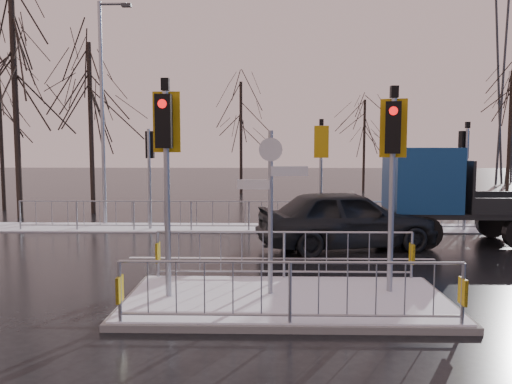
{
  "coord_description": "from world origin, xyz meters",
  "views": [
    {
      "loc": [
        -0.36,
        -9.06,
        2.92
      ],
      "look_at": [
        -0.64,
        3.27,
        1.8
      ],
      "focal_mm": 35.0,
      "sensor_mm": 36.0,
      "label": 1
    }
  ],
  "objects_px": {
    "flatbed_truck": "(450,192)",
    "traffic_island": "(286,283)",
    "street_lamp_left": "(104,104)",
    "car_far_lane": "(346,219)"
  },
  "relations": [
    {
      "from": "flatbed_truck",
      "to": "traffic_island",
      "type": "bearing_deg",
      "value": -130.46
    },
    {
      "from": "traffic_island",
      "to": "street_lamp_left",
      "type": "xyz_separation_m",
      "value": [
        -6.42,
        9.49,
        4.1
      ]
    },
    {
      "from": "car_far_lane",
      "to": "flatbed_truck",
      "type": "height_order",
      "value": "flatbed_truck"
    },
    {
      "from": "traffic_island",
      "to": "car_far_lane",
      "type": "height_order",
      "value": "traffic_island"
    },
    {
      "from": "car_far_lane",
      "to": "traffic_island",
      "type": "bearing_deg",
      "value": 146.61
    },
    {
      "from": "car_far_lane",
      "to": "flatbed_truck",
      "type": "bearing_deg",
      "value": -86.15
    },
    {
      "from": "flatbed_truck",
      "to": "street_lamp_left",
      "type": "xyz_separation_m",
      "value": [
        -11.62,
        3.39,
        2.95
      ]
    },
    {
      "from": "traffic_island",
      "to": "street_lamp_left",
      "type": "relative_size",
      "value": 0.73
    },
    {
      "from": "car_far_lane",
      "to": "street_lamp_left",
      "type": "distance_m",
      "value": 10.09
    },
    {
      "from": "street_lamp_left",
      "to": "flatbed_truck",
      "type": "bearing_deg",
      "value": -16.29
    }
  ]
}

